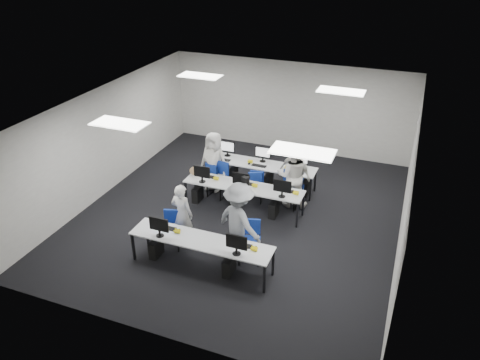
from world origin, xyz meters
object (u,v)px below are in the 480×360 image
at_px(chair_1, 250,248).
at_px(student_1, 293,175).
at_px(chair_4, 289,196).
at_px(chair_7, 296,193).
at_px(chair_6, 255,188).
at_px(student_3, 295,174).
at_px(desk_front, 201,242).
at_px(chair_3, 256,192).
at_px(chair_0, 172,236).
at_px(photographer, 239,221).
at_px(student_0, 182,214).
at_px(chair_5, 216,181).
at_px(student_2, 214,162).
at_px(desk_mid, 243,188).
at_px(chair_2, 218,185).

xyz_separation_m(chair_1, student_1, (0.23, 2.68, 0.60)).
height_order(chair_4, chair_7, chair_4).
xyz_separation_m(chair_4, chair_6, (-1.02, 0.16, -0.04)).
xyz_separation_m(chair_4, student_3, (0.05, 0.32, 0.53)).
distance_m(chair_4, student_3, 0.62).
xyz_separation_m(desk_front, student_1, (1.12, 3.33, 0.22)).
height_order(chair_3, student_1, student_1).
relative_size(chair_0, photographer, 0.47).
bearing_deg(photographer, student_0, 23.34).
bearing_deg(student_3, desk_front, -83.93).
distance_m(chair_0, student_3, 3.77).
height_order(chair_0, student_0, student_0).
height_order(chair_7, student_1, student_1).
xyz_separation_m(chair_6, student_0, (-0.88, -2.66, 0.50)).
bearing_deg(chair_5, student_1, 11.40).
bearing_deg(desk_front, chair_6, 89.23).
distance_m(chair_6, photographer, 2.83).
relative_size(chair_3, student_3, 0.49).
bearing_deg(student_1, student_2, -14.13).
xyz_separation_m(chair_0, student_1, (2.12, 2.84, 0.62)).
height_order(chair_5, chair_7, chair_5).
relative_size(desk_mid, student_2, 1.85).
relative_size(desk_mid, student_0, 2.08).
relative_size(chair_7, student_2, 0.47).
distance_m(chair_7, student_1, 0.68).
relative_size(chair_4, student_3, 0.59).
relative_size(chair_3, chair_4, 0.83).
height_order(chair_2, student_2, student_2).
height_order(chair_0, chair_1, chair_1).
relative_size(chair_0, chair_1, 0.92).
xyz_separation_m(chair_1, student_3, (0.23, 2.91, 0.54)).
height_order(chair_6, student_0, student_0).
xyz_separation_m(chair_2, chair_7, (2.13, 0.44, -0.05)).
distance_m(desk_mid, chair_3, 0.76).
bearing_deg(chair_5, chair_6, 13.31).
xyz_separation_m(chair_4, chair_5, (-2.22, 0.16, -0.04)).
xyz_separation_m(chair_2, student_3, (2.06, 0.45, 0.54)).
height_order(chair_1, student_2, student_2).
bearing_deg(desk_front, student_3, 72.47).
xyz_separation_m(chair_2, chair_3, (1.07, 0.11, -0.05)).
bearing_deg(photographer, student_1, -76.08).
xyz_separation_m(chair_1, student_0, (-1.72, 0.09, 0.47)).
distance_m(chair_3, student_3, 1.20).
bearing_deg(student_1, desk_mid, 20.72).
xyz_separation_m(chair_2, student_2, (-0.25, 0.31, 0.56)).
bearing_deg(chair_0, student_2, 79.34).
bearing_deg(chair_5, photographer, -43.68).
bearing_deg(chair_2, chair_5, 134.51).
bearing_deg(student_3, photographer, -76.44).
bearing_deg(student_1, chair_1, 72.83).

